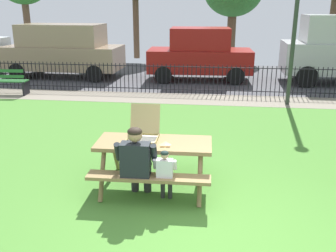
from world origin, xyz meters
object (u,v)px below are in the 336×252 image
(child_at_table, at_px, (165,171))
(parked_car_left, at_px, (63,50))
(adult_at_table, at_px, (137,160))
(pizza_box_open, at_px, (144,131))
(parked_car_center, at_px, (200,54))
(park_bench_left, at_px, (2,82))
(lamp_post_walkway, at_px, (297,4))
(pizza_slice_on_table, at_px, (165,145))
(picnic_table_foreground, at_px, (154,152))

(child_at_table, bearing_deg, parked_car_left, 119.24)
(adult_at_table, bearing_deg, pizza_box_open, 91.45)
(parked_car_center, bearing_deg, parked_car_left, -180.00)
(park_bench_left, xyz_separation_m, lamp_post_walkway, (9.00, -0.15, 2.42))
(pizza_box_open, xyz_separation_m, parked_car_center, (0.49, 8.95, 0.12))
(pizza_slice_on_table, xyz_separation_m, lamp_post_walkway, (2.85, 5.82, 2.06))
(pizza_box_open, xyz_separation_m, pizza_slice_on_table, (0.38, -0.27, -0.11))
(lamp_post_walkway, xyz_separation_m, parked_car_left, (-8.19, 3.40, -1.74))
(picnic_table_foreground, xyz_separation_m, parked_car_center, (0.30, 9.09, 0.41))
(adult_at_table, relative_size, parked_car_center, 0.30)
(pizza_box_open, height_order, parked_car_left, parked_car_left)
(pizza_box_open, height_order, child_at_table, pizza_box_open)
(pizza_slice_on_table, xyz_separation_m, parked_car_left, (-5.33, 9.22, 0.32))
(picnic_table_foreground, distance_m, adult_at_table, 0.54)
(adult_at_table, xyz_separation_m, parked_car_left, (-4.97, 9.60, 0.44))
(adult_at_table, height_order, parked_car_left, parked_car_left)
(child_at_table, bearing_deg, picnic_table_foreground, 115.40)
(parked_car_center, bearing_deg, pizza_box_open, -93.11)
(pizza_slice_on_table, relative_size, lamp_post_walkway, 0.05)
(lamp_post_walkway, bearing_deg, picnic_table_foreground, -118.19)
(lamp_post_walkway, bearing_deg, parked_car_left, 157.42)
(pizza_slice_on_table, bearing_deg, lamp_post_walkway, 63.87)
(pizza_box_open, bearing_deg, adult_at_table, -88.55)
(pizza_box_open, bearing_deg, parked_car_left, 118.94)
(parked_car_left, bearing_deg, pizza_slice_on_table, -59.96)
(picnic_table_foreground, distance_m, pizza_box_open, 0.38)
(parked_car_center, bearing_deg, pizza_slice_on_table, -90.64)
(picnic_table_foreground, relative_size, parked_car_center, 0.46)
(child_at_table, relative_size, parked_car_center, 0.22)
(adult_at_table, bearing_deg, pizza_slice_on_table, 45.86)
(adult_at_table, relative_size, parked_car_left, 0.26)
(child_at_table, distance_m, lamp_post_walkway, 7.20)
(lamp_post_walkway, bearing_deg, parked_car_center, 128.94)
(picnic_table_foreground, xyz_separation_m, lamp_post_walkway, (3.05, 5.69, 2.24))
(pizza_slice_on_table, bearing_deg, park_bench_left, 135.85)
(picnic_table_foreground, relative_size, pizza_slice_on_table, 7.82)
(picnic_table_foreground, distance_m, park_bench_left, 8.33)
(pizza_slice_on_table, height_order, adult_at_table, adult_at_table)
(park_bench_left, xyz_separation_m, parked_car_center, (6.25, 3.26, 0.59))
(child_at_table, xyz_separation_m, parked_car_left, (-5.38, 9.62, 0.58))
(picnic_table_foreground, xyz_separation_m, park_bench_left, (-5.95, 5.84, -0.18))
(pizza_slice_on_table, xyz_separation_m, parked_car_center, (0.10, 9.22, 0.23))
(pizza_box_open, distance_m, child_at_table, 0.88)
(adult_at_table, distance_m, parked_car_center, 9.62)
(pizza_box_open, xyz_separation_m, parked_car_left, (-4.95, 8.95, 0.21))
(child_at_table, height_order, lamp_post_walkway, lamp_post_walkway)
(pizza_box_open, distance_m, parked_car_left, 10.23)
(child_at_table, xyz_separation_m, park_bench_left, (-6.19, 6.36, -0.10))
(parked_car_left, bearing_deg, picnic_table_foreground, -60.54)
(pizza_box_open, bearing_deg, parked_car_center, 86.89)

